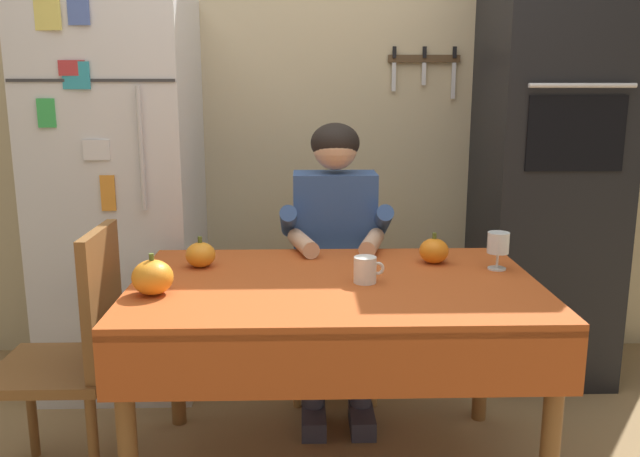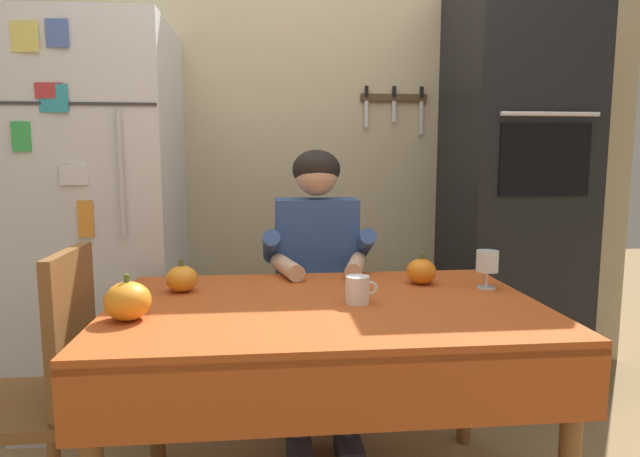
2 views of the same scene
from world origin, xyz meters
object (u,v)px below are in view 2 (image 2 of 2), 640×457
at_px(chair_behind_person, 314,306).
at_px(pumpkin_large, 421,271).
at_px(wall_oven, 513,189).
at_px(wine_glass, 487,263).
at_px(refrigerator, 102,225).
at_px(dining_table, 326,329).
at_px(coffee_mug, 358,290).
at_px(pumpkin_small, 182,279).
at_px(seated_person, 318,267).
at_px(chair_left_side, 42,382).
at_px(pumpkin_medium, 128,301).

xyz_separation_m(chair_behind_person, pumpkin_large, (0.36, -0.55, 0.28)).
xyz_separation_m(wall_oven, wine_glass, (-0.45, -0.77, -0.22)).
height_order(refrigerator, pumpkin_large, refrigerator).
xyz_separation_m(dining_table, coffee_mug, (0.10, -0.00, 0.13)).
bearing_deg(pumpkin_large, pumpkin_small, -177.97).
xyz_separation_m(seated_person, pumpkin_small, (-0.52, -0.39, 0.05)).
relative_size(seated_person, pumpkin_small, 10.80).
bearing_deg(pumpkin_large, chair_behind_person, 123.02).
height_order(wine_glass, pumpkin_small, wine_glass).
bearing_deg(dining_table, coffee_mug, -0.99).
bearing_deg(pumpkin_large, dining_table, -147.63).
distance_m(refrigerator, seated_person, 1.03).
height_order(chair_left_side, pumpkin_small, chair_left_side).
relative_size(refrigerator, pumpkin_small, 15.61).
height_order(dining_table, coffee_mug, coffee_mug).
xyz_separation_m(wine_glass, pumpkin_large, (-0.22, 0.09, -0.05)).
height_order(chair_behind_person, coffee_mug, chair_behind_person).
relative_size(refrigerator, wall_oven, 0.86).
height_order(wall_oven, pumpkin_small, wall_oven).
xyz_separation_m(wall_oven, dining_table, (-1.05, -0.92, -0.39)).
bearing_deg(wall_oven, refrigerator, -178.86).
relative_size(wall_oven, pumpkin_large, 17.90).
distance_m(wall_oven, pumpkin_large, 0.98).
xyz_separation_m(chair_left_side, wine_glass, (1.50, 0.15, 0.32)).
relative_size(chair_left_side, coffee_mug, 8.79).
distance_m(refrigerator, chair_behind_person, 1.06).
bearing_deg(wall_oven, coffee_mug, -135.70).
distance_m(refrigerator, pumpkin_medium, 1.06).
distance_m(chair_behind_person, pumpkin_medium, 1.14).
distance_m(chair_behind_person, wine_glass, 0.92).
distance_m(chair_behind_person, pumpkin_large, 0.71).
height_order(wall_oven, chair_behind_person, wall_oven).
distance_m(wine_glass, pumpkin_medium, 1.23).
distance_m(dining_table, seated_person, 0.61).
bearing_deg(pumpkin_small, dining_table, -23.48).
bearing_deg(wine_glass, wall_oven, 59.83).
distance_m(coffee_mug, pumpkin_medium, 0.71).
height_order(chair_left_side, pumpkin_medium, chair_left_side).
distance_m(coffee_mug, wine_glass, 0.52).
xyz_separation_m(wall_oven, pumpkin_small, (-1.54, -0.71, -0.26)).
bearing_deg(coffee_mug, seated_person, 96.87).
distance_m(pumpkin_large, pumpkin_medium, 1.05).
bearing_deg(dining_table, pumpkin_medium, -169.28).
relative_size(refrigerator, seated_person, 1.45).
relative_size(seated_person, pumpkin_large, 10.61).
bearing_deg(chair_left_side, wall_oven, 25.27).
xyz_separation_m(wine_glass, pumpkin_medium, (-1.20, -0.26, -0.04)).
relative_size(chair_behind_person, seated_person, 0.75).
distance_m(seated_person, coffee_mug, 0.61).
relative_size(refrigerator, pumpkin_large, 15.34).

